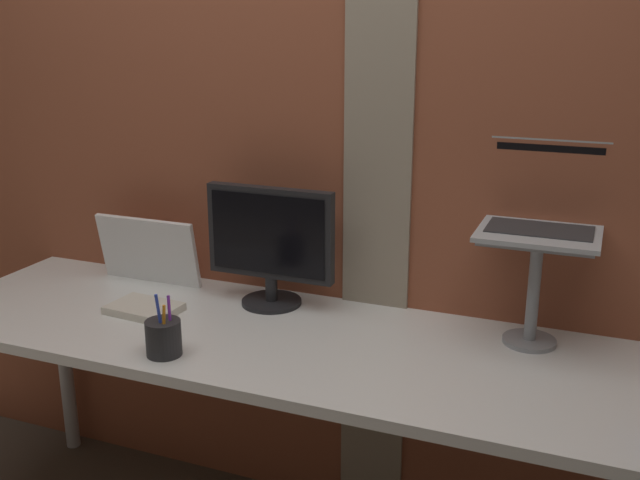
# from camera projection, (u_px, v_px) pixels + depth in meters

# --- Properties ---
(brick_wall_back) EXTENTS (3.47, 0.16, 2.55)m
(brick_wall_back) POSITION_uv_depth(u_px,v_px,m) (329.00, 115.00, 2.19)
(brick_wall_back) COLOR brown
(brick_wall_back) RESTS_ON ground_plane
(desk) EXTENTS (2.26, 0.64, 0.73)m
(desk) POSITION_uv_depth(u_px,v_px,m) (306.00, 362.00, 2.00)
(desk) COLOR white
(desk) RESTS_ON ground_plane
(monitor) EXTENTS (0.39, 0.18, 0.36)m
(monitor) POSITION_uv_depth(u_px,v_px,m) (270.00, 240.00, 2.17)
(monitor) COLOR black
(monitor) RESTS_ON desk
(laptop_stand) EXTENTS (0.28, 0.22, 0.29)m
(laptop_stand) POSITION_uv_depth(u_px,v_px,m) (535.00, 273.00, 1.90)
(laptop_stand) COLOR gray
(laptop_stand) RESTS_ON desk
(laptop) EXTENTS (0.30, 0.28, 0.23)m
(laptop) POSITION_uv_depth(u_px,v_px,m) (543.00, 207.00, 1.91)
(laptop) COLOR #ADB2B7
(laptop) RESTS_ON laptop_stand
(whiteboard_panel) EXTENTS (0.35, 0.05, 0.22)m
(whiteboard_panel) POSITION_uv_depth(u_px,v_px,m) (148.00, 251.00, 2.37)
(whiteboard_panel) COLOR white
(whiteboard_panel) RESTS_ON desk
(pen_cup) EXTENTS (0.09, 0.09, 0.17)m
(pen_cup) POSITION_uv_depth(u_px,v_px,m) (164.00, 337.00, 1.87)
(pen_cup) COLOR #262628
(pen_cup) RESTS_ON desk
(paper_clutter_stack) EXTENTS (0.21, 0.16, 0.02)m
(paper_clutter_stack) POSITION_uv_depth(u_px,v_px,m) (144.00, 309.00, 2.16)
(paper_clutter_stack) COLOR silver
(paper_clutter_stack) RESTS_ON desk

